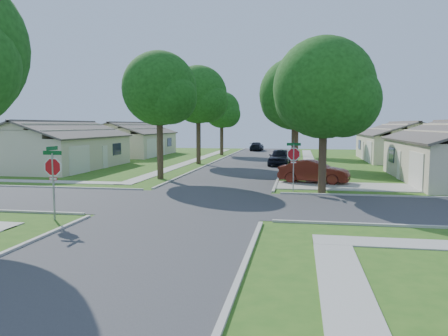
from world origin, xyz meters
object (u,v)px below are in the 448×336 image
Objects in this scene: house_ne_far at (402,146)px; car_curb_east at (280,157)px; tree_w_far at (222,112)px; stop_sign_sw at (53,170)px; house_nw_far at (131,143)px; tree_w_near at (160,92)px; tree_e_far at (298,107)px; car_driveway at (314,172)px; tree_e_mid at (297,99)px; house_nw_near at (59,151)px; tree_e_near at (296,97)px; tree_ne_corner at (325,93)px; tree_w_mid at (199,97)px; stop_sign_ne at (294,156)px; car_curb_west at (257,146)px.

car_curb_east is (-12.79, -8.11, -0.72)m from house_ne_far.
tree_w_far is at bearing 166.36° from house_ne_far.
stop_sign_sw is 38.40m from house_nw_far.
stop_sign_sw is at bearing -90.23° from tree_w_near.
car_driveway is (1.25, -25.43, -5.23)m from tree_e_far.
tree_e_mid is at bearing -27.91° from house_nw_far.
house_nw_near reaches higher than car_driveway.
car_curb_east reaches higher than car_driveway.
tree_e_mid reaches higher than tree_w_far.
tree_e_mid is 1.98× the size of car_curb_east.
car_driveway is at bearing 51.14° from stop_sign_sw.
car_curb_east is at bearing 97.44° from tree_e_near.
tree_ne_corner is at bearing 38.84° from stop_sign_sw.
tree_w_mid is at bearing -158.83° from house_ne_far.
stop_sign_sw is 40.04m from tree_e_far.
tree_ne_corner reaches higher than house_nw_far.
tree_e_far is 1.88× the size of car_curb_east.
stop_sign_ne is at bearing -80.61° from car_curb_east.
tree_ne_corner is (11.06, 8.91, 3.56)m from stop_sign_sw.
tree_e_near is 0.61× the size of house_ne_far.
tree_e_far is at bearing 121.55° from car_curb_west.
car_driveway is at bearing -87.19° from tree_e_far.
car_curb_west is (-17.19, 15.07, -0.88)m from house_ne_far.
tree_e_far is 1.09× the size of tree_w_far.
car_curb_east is at bearing 101.70° from car_curb_west.
house_nw_near is at bearing -120.82° from tree_w_far.
tree_e_far reaches higher than house_nw_far.
car_curb_west is (14.79, 29.07, -0.88)m from house_nw_near.
tree_ne_corner reaches higher than stop_sign_ne.
tree_e_mid is (0.06, 16.31, 4.22)m from stop_sign_ne.
stop_sign_sw is 0.34× the size of tree_ne_corner.
tree_w_mid is (-9.34, 16.31, 4.46)m from stop_sign_ne.
tree_e_far reaches higher than car_curb_west.
tree_w_mid is 1.19× the size of tree_w_far.
house_ne_far is (11.24, -5.01, -4.46)m from tree_e_far.
tree_w_far is 16.00m from car_curb_east.
stop_sign_sw is 0.64× the size of car_curb_east.
tree_e_far reaches higher than stop_sign_sw.
house_nw_near is at bearing 86.62° from car_driveway.
tree_e_far is 0.64× the size of house_ne_far.
tree_w_mid reaches higher than stop_sign_ne.
house_ne_far is 15.16m from car_curb_east.
tree_e_mid is 13.65m from car_driveway.
tree_e_near is (9.45, 13.71, 3.61)m from stop_sign_sw.
tree_e_near is 31.24m from house_nw_far.
car_curb_east is (-1.50, 16.19, -1.24)m from stop_sign_ne.
tree_ne_corner is 6.53m from car_driveway.
house_nw_near reaches higher than car_curb_east.
house_nw_near is (-11.34, -19.01, -3.99)m from tree_w_far.
car_curb_east reaches higher than car_curb_west.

